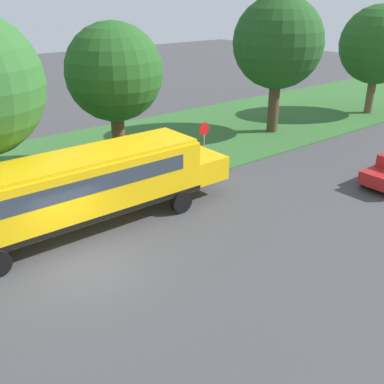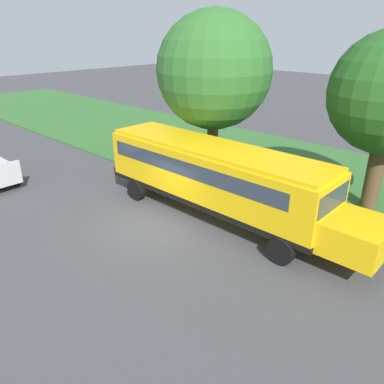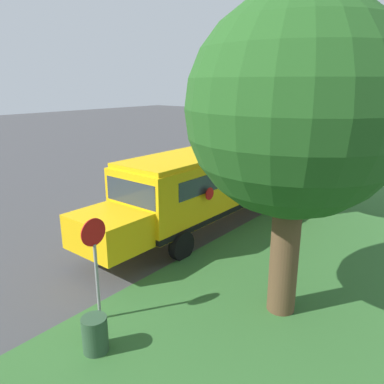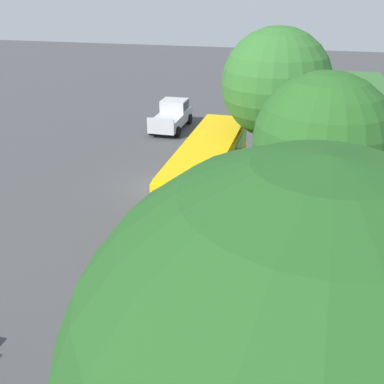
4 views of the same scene
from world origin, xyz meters
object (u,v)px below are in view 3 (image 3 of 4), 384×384
Objects in this scene: trash_bin at (95,336)px; oak_tree_roadside_mid at (300,110)px; pickup_truck at (251,147)px; stop_sign at (95,258)px; school_bus at (219,177)px; oak_tree_beside_bus at (320,81)px.

oak_tree_roadside_mid is at bearing -123.28° from trash_bin.
stop_sign is at bearing 110.13° from pickup_truck.
pickup_truck is (5.42, -12.12, -0.85)m from school_bus.
oak_tree_beside_bus is 12.66m from trash_bin.
oak_tree_beside_bus is 3.10× the size of stop_sign.
school_bus is at bearing 114.11° from pickup_truck.
oak_tree_roadside_mid is (-10.76, 16.76, 4.10)m from pickup_truck.
stop_sign is at bearing 42.36° from oak_tree_roadside_mid.
oak_tree_roadside_mid reaches higher than stop_sign.
oak_tree_roadside_mid is at bearing -137.64° from stop_sign.
trash_bin is (0.15, 11.46, -5.37)m from oak_tree_beside_bus.
pickup_truck is 6.00× the size of trash_bin.
oak_tree_roadside_mid is at bearing 122.69° from pickup_truck.
school_bus reaches higher than pickup_truck.
oak_tree_beside_bus is 9.44× the size of trash_bin.
school_bus is 13.80× the size of trash_bin.
school_bus is at bearing 44.74° from oak_tree_beside_bus.
school_bus is 5.65m from oak_tree_beside_bus.
oak_tree_roadside_mid is (-2.43, 7.52, -0.65)m from oak_tree_beside_bus.
oak_tree_roadside_mid is at bearing 107.92° from oak_tree_beside_bus.
stop_sign reaches higher than pickup_truck.
school_bus is 1.46× the size of oak_tree_beside_bus.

